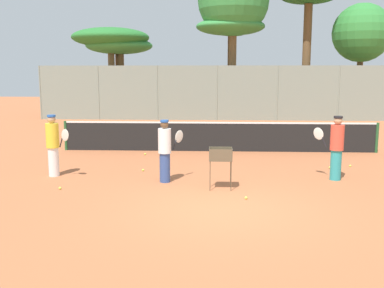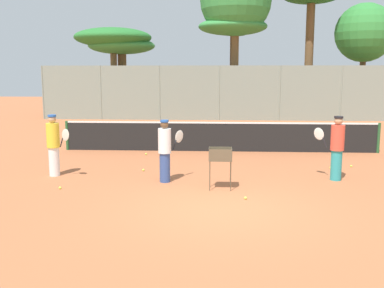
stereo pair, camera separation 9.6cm
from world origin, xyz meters
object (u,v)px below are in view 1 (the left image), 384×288
player_white_outfit (165,150)px  player_red_cap (53,145)px  ball_cart (221,158)px  player_yellow_shirt (336,147)px  tennis_net (219,136)px

player_white_outfit → player_red_cap: player_red_cap is taller
player_red_cap → ball_cart: size_ratio=1.65×
player_yellow_shirt → ball_cart: bearing=58.8°
player_white_outfit → player_yellow_shirt: 4.53m
ball_cart → player_red_cap: bearing=165.8°
player_white_outfit → player_yellow_shirt: size_ratio=0.95×
tennis_net → player_yellow_shirt: bearing=-53.4°
player_red_cap → player_yellow_shirt: player_yellow_shirt is taller
player_yellow_shirt → ball_cart: player_yellow_shirt is taller
player_yellow_shirt → tennis_net: bearing=-14.3°
player_white_outfit → ball_cart: 1.58m
tennis_net → player_red_cap: bearing=-138.5°
player_red_cap → player_yellow_shirt: bearing=32.0°
ball_cart → tennis_net: bearing=89.9°
player_red_cap → player_yellow_shirt: size_ratio=0.99×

